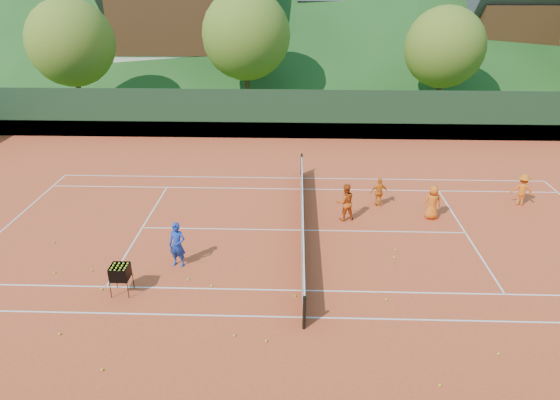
{
  "coord_description": "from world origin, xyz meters",
  "views": [
    {
      "loc": [
        -0.31,
        -17.47,
        9.33
      ],
      "look_at": [
        -0.88,
        0.0,
        1.32
      ],
      "focal_mm": 32.0,
      "sensor_mm": 36.0,
      "label": 1
    }
  ],
  "objects_px": {
    "coach": "(177,245)",
    "chalet_left": "(190,17)",
    "student_b": "(379,192)",
    "ball_hopper": "(120,273)",
    "student_c": "(433,202)",
    "tennis_net": "(302,219)",
    "student_d": "(522,190)",
    "chalet_mid": "(362,21)",
    "student_a": "(345,202)",
    "chalet_right": "(526,22)"
  },
  "relations": [
    {
      "from": "student_a",
      "to": "ball_hopper",
      "type": "relative_size",
      "value": 1.58
    },
    {
      "from": "student_c",
      "to": "chalet_right",
      "type": "distance_m",
      "value": 32.6
    },
    {
      "from": "chalet_mid",
      "to": "tennis_net",
      "type": "bearing_deg",
      "value": -100.01
    },
    {
      "from": "student_b",
      "to": "chalet_mid",
      "type": "distance_m",
      "value": 32.02
    },
    {
      "from": "ball_hopper",
      "to": "chalet_right",
      "type": "distance_m",
      "value": 43.22
    },
    {
      "from": "student_d",
      "to": "student_a",
      "type": "bearing_deg",
      "value": 27.72
    },
    {
      "from": "coach",
      "to": "student_b",
      "type": "distance_m",
      "value": 9.2
    },
    {
      "from": "tennis_net",
      "to": "chalet_mid",
      "type": "xyz_separation_m",
      "value": [
        6.0,
        34.0,
        4.47
      ]
    },
    {
      "from": "coach",
      "to": "chalet_mid",
      "type": "xyz_separation_m",
      "value": [
        10.31,
        36.73,
        4.16
      ]
    },
    {
      "from": "chalet_left",
      "to": "chalet_mid",
      "type": "relative_size",
      "value": 1.09
    },
    {
      "from": "tennis_net",
      "to": "coach",
      "type": "bearing_deg",
      "value": -147.69
    },
    {
      "from": "student_d",
      "to": "chalet_left",
      "type": "bearing_deg",
      "value": -38.88
    },
    {
      "from": "student_b",
      "to": "ball_hopper",
      "type": "bearing_deg",
      "value": 33.21
    },
    {
      "from": "student_a",
      "to": "tennis_net",
      "type": "height_order",
      "value": "student_a"
    },
    {
      "from": "student_b",
      "to": "tennis_net",
      "type": "bearing_deg",
      "value": 31.96
    },
    {
      "from": "ball_hopper",
      "to": "student_c",
      "type": "bearing_deg",
      "value": 27.09
    },
    {
      "from": "tennis_net",
      "to": "student_c",
      "type": "bearing_deg",
      "value": 13.08
    },
    {
      "from": "coach",
      "to": "student_c",
      "type": "xyz_separation_m",
      "value": [
        9.64,
        3.97,
        -0.09
      ]
    },
    {
      "from": "tennis_net",
      "to": "chalet_mid",
      "type": "height_order",
      "value": "chalet_mid"
    },
    {
      "from": "student_c",
      "to": "chalet_mid",
      "type": "height_order",
      "value": "chalet_mid"
    },
    {
      "from": "student_d",
      "to": "ball_hopper",
      "type": "bearing_deg",
      "value": 40.52
    },
    {
      "from": "tennis_net",
      "to": "chalet_left",
      "type": "bearing_deg",
      "value": 108.43
    },
    {
      "from": "chalet_left",
      "to": "chalet_right",
      "type": "bearing_deg",
      "value": 0.0
    },
    {
      "from": "student_a",
      "to": "ball_hopper",
      "type": "height_order",
      "value": "student_a"
    },
    {
      "from": "student_b",
      "to": "chalet_mid",
      "type": "height_order",
      "value": "chalet_mid"
    },
    {
      "from": "coach",
      "to": "chalet_right",
      "type": "height_order",
      "value": "chalet_right"
    },
    {
      "from": "student_d",
      "to": "chalet_mid",
      "type": "xyz_separation_m",
      "value": [
        -3.54,
        31.31,
        4.25
      ]
    },
    {
      "from": "student_c",
      "to": "chalet_right",
      "type": "height_order",
      "value": "chalet_right"
    },
    {
      "from": "student_b",
      "to": "student_a",
      "type": "bearing_deg",
      "value": 37.24
    },
    {
      "from": "student_c",
      "to": "ball_hopper",
      "type": "bearing_deg",
      "value": 24.91
    },
    {
      "from": "coach",
      "to": "chalet_right",
      "type": "xyz_separation_m",
      "value": [
        24.31,
        32.73,
        4.42
      ]
    },
    {
      "from": "coach",
      "to": "chalet_left",
      "type": "distance_m",
      "value": 33.56
    },
    {
      "from": "student_a",
      "to": "student_b",
      "type": "distance_m",
      "value": 2.11
    },
    {
      "from": "student_b",
      "to": "student_c",
      "type": "distance_m",
      "value": 2.31
    },
    {
      "from": "student_d",
      "to": "chalet_left",
      "type": "relative_size",
      "value": 0.1
    },
    {
      "from": "student_c",
      "to": "chalet_right",
      "type": "relative_size",
      "value": 0.12
    },
    {
      "from": "tennis_net",
      "to": "chalet_right",
      "type": "relative_size",
      "value": 1.01
    },
    {
      "from": "ball_hopper",
      "to": "chalet_left",
      "type": "distance_m",
      "value": 35.03
    },
    {
      "from": "student_a",
      "to": "chalet_left",
      "type": "height_order",
      "value": "chalet_left"
    },
    {
      "from": "student_d",
      "to": "tennis_net",
      "type": "relative_size",
      "value": 0.12
    },
    {
      "from": "coach",
      "to": "student_c",
      "type": "relative_size",
      "value": 1.12
    },
    {
      "from": "chalet_left",
      "to": "student_c",
      "type": "bearing_deg",
      "value": -61.94
    },
    {
      "from": "student_b",
      "to": "chalet_mid",
      "type": "xyz_separation_m",
      "value": [
        2.67,
        31.61,
        4.33
      ]
    },
    {
      "from": "coach",
      "to": "student_d",
      "type": "xyz_separation_m",
      "value": [
        13.85,
        5.42,
        -0.1
      ]
    },
    {
      "from": "student_a",
      "to": "ball_hopper",
      "type": "bearing_deg",
      "value": 20.98
    },
    {
      "from": "student_c",
      "to": "ball_hopper",
      "type": "xyz_separation_m",
      "value": [
        -11.07,
        -5.66,
        0.02
      ]
    },
    {
      "from": "student_b",
      "to": "ball_hopper",
      "type": "distance_m",
      "value": 11.35
    },
    {
      "from": "chalet_right",
      "to": "student_c",
      "type": "bearing_deg",
      "value": -117.02
    },
    {
      "from": "student_a",
      "to": "chalet_left",
      "type": "relative_size",
      "value": 0.11
    },
    {
      "from": "student_d",
      "to": "chalet_left",
      "type": "xyz_separation_m",
      "value": [
        -19.54,
        27.31,
        4.91
      ]
    }
  ]
}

